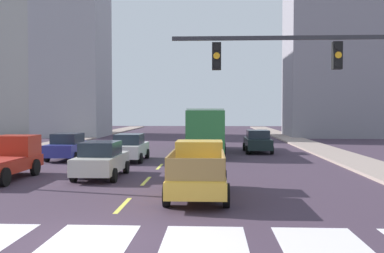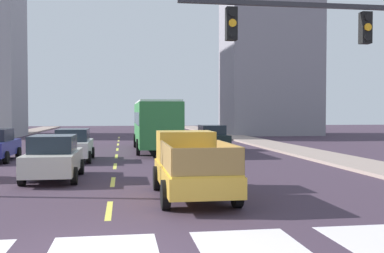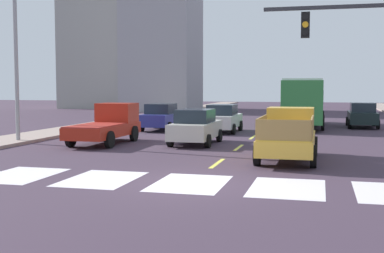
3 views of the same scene
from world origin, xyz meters
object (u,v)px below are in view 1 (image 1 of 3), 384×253
sedan_near_right (258,141)px  city_bus (206,127)px  sedan_far (130,147)px  sedan_mid (101,160)px  pickup_dark (5,159)px  sedan_near_left (68,146)px  traffic_signal_gantry (375,76)px  pickup_stakebed (198,170)px

sedan_near_right → city_bus: bearing=-174.6°
sedan_far → sedan_mid: 6.80m
pickup_dark → sedan_near_right: (13.09, 13.25, -0.06)m
sedan_far → sedan_mid: (-0.03, -6.80, 0.00)m
sedan_near_right → sedan_near_left: 13.87m
pickup_dark → city_bus: bearing=51.9°
sedan_near_left → sedan_mid: (4.09, -7.33, 0.00)m
sedan_far → traffic_signal_gantry: 17.21m
pickup_stakebed → traffic_signal_gantry: bearing=-25.9°
city_bus → traffic_signal_gantry: bearing=-73.4°
traffic_signal_gantry → sedan_near_left: bearing=135.6°
sedan_near_right → traffic_signal_gantry: bearing=-84.6°
city_bus → sedan_mid: (-4.79, -12.43, -1.09)m
pickup_dark → city_bus: 15.92m
sedan_mid → pickup_dark: bearing=-172.1°
pickup_stakebed → pickup_dark: same height
sedan_near_right → sedan_near_left: same height
sedan_far → traffic_signal_gantry: bearing=-55.1°
pickup_stakebed → sedan_near_right: 17.20m
sedan_mid → traffic_signal_gantry: bearing=-31.9°
pickup_stakebed → city_bus: size_ratio=0.48×
pickup_stakebed → city_bus: (0.07, 16.44, 1.02)m
pickup_stakebed → sedan_mid: 6.20m
pickup_dark → traffic_signal_gantry: 16.18m
pickup_stakebed → sedan_mid: size_ratio=1.18×
pickup_stakebed → sedan_near_right: size_ratio=1.18×
city_bus → traffic_signal_gantry: (5.40, -19.10, 2.26)m
sedan_near_right → sedan_far: 10.50m
sedan_near_right → sedan_far: bearing=-144.6°
sedan_near_right → sedan_near_left: size_ratio=1.00×
pickup_dark → sedan_near_right: size_ratio=1.18×
sedan_near_left → sedan_mid: same height
pickup_dark → traffic_signal_gantry: traffic_signal_gantry is taller
sedan_near_left → city_bus: bearing=31.4°
pickup_stakebed → sedan_near_left: size_ratio=1.18×
city_bus → sedan_near_right: size_ratio=2.45×
pickup_dark → sedan_far: bearing=56.1°
sedan_near_left → sedan_mid: 8.39m
pickup_stakebed → city_bus: city_bus is taller
sedan_near_right → sedan_mid: bearing=-123.3°
city_bus → sedan_mid: 13.37m
pickup_dark → sedan_near_right: bearing=42.6°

